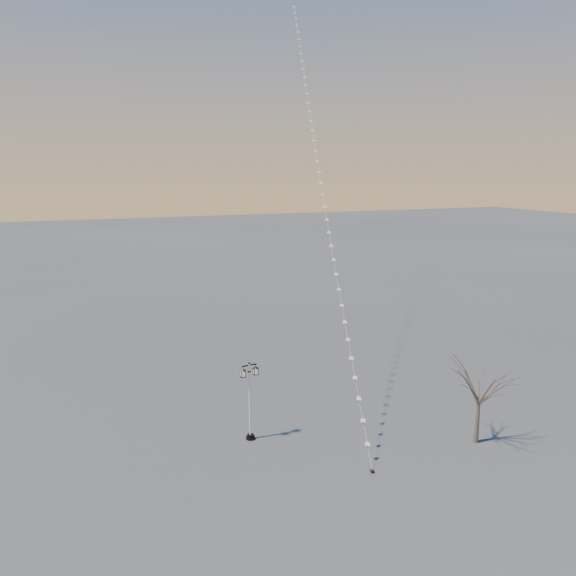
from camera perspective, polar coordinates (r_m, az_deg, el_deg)
ground at (r=27.73m, az=4.98°, el=-18.46°), size 300.00×300.00×0.00m
street_lamp at (r=28.70m, az=-4.20°, el=-11.79°), size 1.12×0.49×4.44m
bare_tree at (r=29.81m, az=20.23°, el=-10.22°), size 2.71×2.71×4.49m
kite_train at (r=44.02m, az=3.23°, el=15.34°), size 13.13×41.12×33.07m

